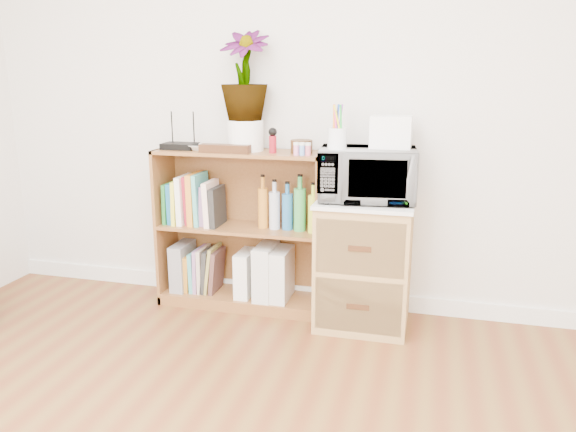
% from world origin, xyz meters
% --- Properties ---
extents(skirting_board, '(4.00, 0.02, 0.10)m').
position_xyz_m(skirting_board, '(0.00, 2.24, 0.05)').
color(skirting_board, white).
rests_on(skirting_board, ground).
extents(bookshelf, '(1.00, 0.30, 0.95)m').
position_xyz_m(bookshelf, '(-0.35, 2.10, 0.47)').
color(bookshelf, brown).
rests_on(bookshelf, ground).
extents(wicker_unit, '(0.50, 0.45, 0.70)m').
position_xyz_m(wicker_unit, '(0.40, 2.02, 0.35)').
color(wicker_unit, '#9E7542').
rests_on(wicker_unit, ground).
extents(microwave, '(0.54, 0.39, 0.28)m').
position_xyz_m(microwave, '(0.40, 2.02, 0.86)').
color(microwave, white).
rests_on(microwave, wicker_unit).
extents(pen_cup, '(0.10, 0.10, 0.11)m').
position_xyz_m(pen_cup, '(0.25, 1.95, 1.06)').
color(pen_cup, white).
rests_on(pen_cup, microwave).
extents(small_appliance, '(0.21, 0.18, 0.17)m').
position_xyz_m(small_appliance, '(0.51, 2.07, 1.08)').
color(small_appliance, white).
rests_on(small_appliance, microwave).
extents(router, '(0.20, 0.14, 0.04)m').
position_xyz_m(router, '(-0.71, 2.08, 0.97)').
color(router, black).
rests_on(router, bookshelf).
extents(white_bowl, '(0.13, 0.13, 0.03)m').
position_xyz_m(white_bowl, '(-0.59, 2.07, 0.97)').
color(white_bowl, silver).
rests_on(white_bowl, bookshelf).
extents(plant_pot, '(0.21, 0.21, 0.17)m').
position_xyz_m(plant_pot, '(-0.32, 2.12, 1.04)').
color(plant_pot, white).
rests_on(plant_pot, bookshelf).
extents(potted_plant, '(0.28, 0.28, 0.50)m').
position_xyz_m(potted_plant, '(-0.32, 2.12, 1.37)').
color(potted_plant, '#376628').
rests_on(potted_plant, plant_pot).
extents(trinket_box, '(0.29, 0.07, 0.05)m').
position_xyz_m(trinket_box, '(-0.40, 2.00, 0.97)').
color(trinket_box, '#381A0F').
rests_on(trinket_box, bookshelf).
extents(kokeshi_doll, '(0.04, 0.04, 0.10)m').
position_xyz_m(kokeshi_doll, '(-0.14, 2.06, 1.00)').
color(kokeshi_doll, maroon).
rests_on(kokeshi_doll, bookshelf).
extents(wooden_bowl, '(0.12, 0.12, 0.07)m').
position_xyz_m(wooden_bowl, '(0.02, 2.11, 0.99)').
color(wooden_bowl, '#36210E').
rests_on(wooden_bowl, bookshelf).
extents(paint_jars, '(0.11, 0.04, 0.05)m').
position_xyz_m(paint_jars, '(0.04, 2.01, 0.98)').
color(paint_jars, pink).
rests_on(paint_jars, bookshelf).
extents(file_box, '(0.09, 0.23, 0.29)m').
position_xyz_m(file_box, '(-0.74, 2.10, 0.22)').
color(file_box, gray).
rests_on(file_box, bookshelf).
extents(magazine_holder_left, '(0.09, 0.22, 0.27)m').
position_xyz_m(magazine_holder_left, '(-0.32, 2.09, 0.21)').
color(magazine_holder_left, white).
rests_on(magazine_holder_left, bookshelf).
extents(magazine_holder_mid, '(0.10, 0.26, 0.33)m').
position_xyz_m(magazine_holder_mid, '(-0.19, 2.09, 0.23)').
color(magazine_holder_mid, silver).
rests_on(magazine_holder_mid, bookshelf).
extents(magazine_holder_right, '(0.10, 0.25, 0.31)m').
position_xyz_m(magazine_holder_right, '(-0.09, 2.09, 0.22)').
color(magazine_holder_right, silver).
rests_on(magazine_holder_right, bookshelf).
extents(cookbooks, '(0.34, 0.20, 0.31)m').
position_xyz_m(cookbooks, '(-0.64, 2.10, 0.64)').
color(cookbooks, '#1D6F2B').
rests_on(cookbooks, bookshelf).
extents(liquor_bottles, '(0.44, 0.07, 0.32)m').
position_xyz_m(liquor_bottles, '(-0.02, 2.10, 0.65)').
color(liquor_bottles, '#C37824').
rests_on(liquor_bottles, bookshelf).
extents(lower_books, '(0.22, 0.19, 0.29)m').
position_xyz_m(lower_books, '(-0.60, 2.10, 0.20)').
color(lower_books, '#BD7921').
rests_on(lower_books, bookshelf).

